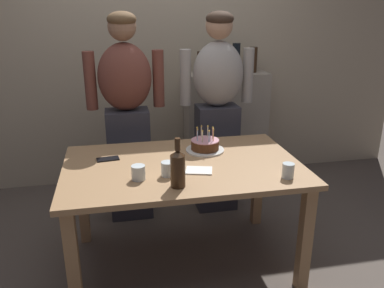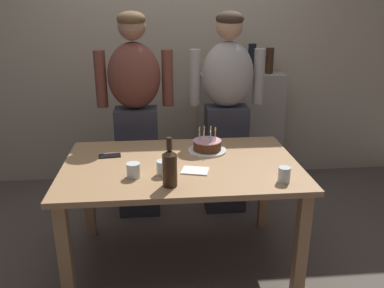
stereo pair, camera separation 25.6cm
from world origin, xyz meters
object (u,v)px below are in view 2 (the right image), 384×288
Objects in this scene: birthday_cake at (207,146)px; person_man_bearded at (136,114)px; wine_bottle at (170,167)px; water_glass_near at (163,168)px; water_glass_far at (133,170)px; water_glass_side at (284,175)px; person_woman_cardigan at (227,112)px; cell_phone at (110,156)px; napkin_stack at (195,171)px.

birthday_cake is 0.16× the size of person_man_bearded.
water_glass_near is at bearing 102.39° from wine_bottle.
water_glass_near is 0.94m from person_man_bearded.
water_glass_far is 0.94m from person_man_bearded.
person_man_bearded is (-0.02, 0.93, 0.09)m from water_glass_far.
water_glass_side is 1.40m from person_man_bearded.
person_woman_cardigan is (0.23, 0.54, 0.10)m from birthday_cake.
water_glass_near is (-0.31, -0.37, 0.01)m from birthday_cake.
person_man_bearded reaches higher than cell_phone.
napkin_stack is (0.55, -0.30, 0.00)m from cell_phone.
wine_bottle reaches higher than napkin_stack.
water_glass_near is 1.01× the size of water_glass_far.
water_glass_near is 0.54× the size of napkin_stack.
napkin_stack is 0.96m from person_woman_cardigan.
cell_phone is at bearing 116.33° from water_glass_far.
cell_phone is at bearing 154.15° from water_glass_side.
wine_bottle is 0.27m from napkin_stack.
water_glass_side is 0.55× the size of napkin_stack.
wine_bottle is 1.19m from person_woman_cardigan.
person_woman_cardigan is at bearing 52.43° from water_glass_far.
person_woman_cardigan reaches higher than water_glass_far.
wine_bottle reaches higher than water_glass_near.
wine_bottle is (-0.65, 0.01, 0.07)m from water_glass_side.
water_glass_side is at bearing -55.25° from birthday_cake.
person_man_bearded is (-0.19, 0.91, 0.09)m from water_glass_near.
water_glass_side is (0.86, -0.15, 0.00)m from water_glass_far.
person_woman_cardigan reaches higher than water_glass_near.
person_woman_cardigan reaches higher than napkin_stack.
water_glass_near is 0.18m from wine_bottle.
water_glass_far is 0.38m from napkin_stack.
water_glass_far is 0.97× the size of water_glass_side.
cell_phone is (-1.04, 0.50, -0.04)m from water_glass_side.
water_glass_near is at bearing 6.81° from water_glass_far.
wine_bottle is 0.17× the size of person_woman_cardigan.
birthday_cake reaches higher than cell_phone.
water_glass_near is 0.60× the size of cell_phone.
water_glass_side is at bearing 97.50° from person_woman_cardigan.
person_man_bearded is at bearing 113.77° from napkin_stack.
water_glass_side is (0.37, -0.54, 0.01)m from birthday_cake.
napkin_stack is (0.20, 0.03, -0.04)m from water_glass_near.
birthday_cake reaches higher than water_glass_side.
birthday_cake is 0.94× the size of wine_bottle.
person_woman_cardigan is (0.51, 1.07, 0.02)m from wine_bottle.
wine_bottle is at bearing -77.61° from water_glass_near.
napkin_stack is (0.16, 0.19, -0.11)m from wine_bottle.
person_woman_cardigan is (0.74, 0.00, 0.00)m from person_man_bearded.
water_glass_near is at bearing 59.20° from person_woman_cardigan.
cell_phone and napkin_stack have the same top height.
birthday_cake is at bearing 133.00° from person_man_bearded.
water_glass_side is at bearing -21.89° from napkin_stack.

